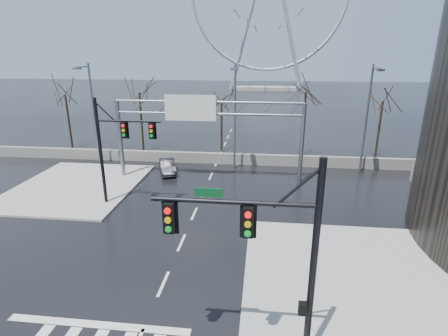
# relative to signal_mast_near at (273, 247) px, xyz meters

# --- Properties ---
(ground) EXTENTS (260.00, 260.00, 0.00)m
(ground) POSITION_rel_signal_mast_near_xyz_m (-5.14, 4.04, -4.87)
(ground) COLOR black
(ground) RESTS_ON ground
(sidewalk_right_ext) EXTENTS (12.00, 10.00, 0.15)m
(sidewalk_right_ext) POSITION_rel_signal_mast_near_xyz_m (4.86, 6.04, -4.80)
(sidewalk_right_ext) COLOR gray
(sidewalk_right_ext) RESTS_ON ground
(sidewalk_far) EXTENTS (10.00, 12.00, 0.15)m
(sidewalk_far) POSITION_rel_signal_mast_near_xyz_m (-16.14, 16.04, -4.80)
(sidewalk_far) COLOR gray
(sidewalk_far) RESTS_ON ground
(barrier_wall) EXTENTS (52.00, 0.50, 1.10)m
(barrier_wall) POSITION_rel_signal_mast_near_xyz_m (-5.14, 24.04, -4.32)
(barrier_wall) COLOR slate
(barrier_wall) RESTS_ON ground
(signal_mast_near) EXTENTS (5.52, 0.41, 8.00)m
(signal_mast_near) POSITION_rel_signal_mast_near_xyz_m (0.00, 0.00, 0.00)
(signal_mast_near) COLOR black
(signal_mast_near) RESTS_ON ground
(signal_mast_far) EXTENTS (4.72, 0.41, 8.00)m
(signal_mast_far) POSITION_rel_signal_mast_near_xyz_m (-11.01, 13.00, -0.04)
(signal_mast_far) COLOR black
(signal_mast_far) RESTS_ON ground
(sign_gantry) EXTENTS (16.36, 0.40, 7.60)m
(sign_gantry) POSITION_rel_signal_mast_near_xyz_m (-5.52, 19.00, 0.31)
(sign_gantry) COLOR slate
(sign_gantry) RESTS_ON ground
(streetlight_left) EXTENTS (0.50, 2.55, 10.00)m
(streetlight_left) POSITION_rel_signal_mast_near_xyz_m (-17.14, 22.20, 1.01)
(streetlight_left) COLOR slate
(streetlight_left) RESTS_ON ground
(streetlight_mid) EXTENTS (0.50, 2.55, 10.00)m
(streetlight_mid) POSITION_rel_signal_mast_near_xyz_m (-3.14, 22.20, 1.01)
(streetlight_mid) COLOR slate
(streetlight_mid) RESTS_ON ground
(streetlight_right) EXTENTS (0.50, 2.55, 10.00)m
(streetlight_right) POSITION_rel_signal_mast_near_xyz_m (8.86, 22.20, 1.01)
(streetlight_right) COLOR slate
(streetlight_right) RESTS_ON ground
(tree_far_left) EXTENTS (3.50, 3.50, 7.00)m
(tree_far_left) POSITION_rel_signal_mast_near_xyz_m (-23.14, 28.04, 0.70)
(tree_far_left) COLOR black
(tree_far_left) RESTS_ON ground
(tree_left) EXTENTS (3.75, 3.75, 7.50)m
(tree_left) POSITION_rel_signal_mast_near_xyz_m (-14.14, 27.54, 1.10)
(tree_left) COLOR black
(tree_left) RESTS_ON ground
(tree_center) EXTENTS (3.25, 3.25, 6.50)m
(tree_center) POSITION_rel_signal_mast_near_xyz_m (-5.14, 28.54, 0.30)
(tree_center) COLOR black
(tree_center) RESTS_ON ground
(tree_right) EXTENTS (3.90, 3.90, 7.80)m
(tree_right) POSITION_rel_signal_mast_near_xyz_m (3.86, 27.54, 1.34)
(tree_right) COLOR black
(tree_right) RESTS_ON ground
(tree_far_right) EXTENTS (3.40, 3.40, 6.80)m
(tree_far_right) POSITION_rel_signal_mast_near_xyz_m (11.86, 28.04, 0.54)
(tree_far_right) COLOR black
(tree_far_right) RESTS_ON ground
(car) EXTENTS (2.61, 4.08, 1.27)m
(car) POSITION_rel_signal_mast_near_xyz_m (-9.39, 20.56, -4.24)
(car) COLOR black
(car) RESTS_ON ground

